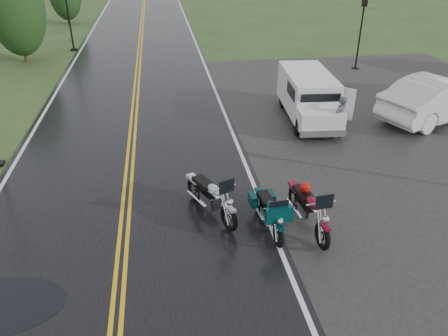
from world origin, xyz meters
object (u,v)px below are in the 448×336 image
object	(u,v)px
motorcycle_teal	(279,227)
lamp_post_far_right	(360,35)
van_white	(299,112)
sedan_white	(439,99)
motorcycle_silver	(229,209)
motorcycle_red	(324,226)
person_at_van	(340,118)
lamp_post_far_left	(68,12)

from	to	relation	value
motorcycle_teal	lamp_post_far_right	size ratio (longest dim) A/B	0.56
motorcycle_teal	van_white	distance (m)	6.89
sedan_white	lamp_post_far_right	bearing A→B (deg)	-20.96
motorcycle_silver	lamp_post_far_right	xyz separation A→B (m)	(9.46, 13.96, 1.17)
sedan_white	van_white	bearing A→B (deg)	74.64
van_white	motorcycle_red	bearing A→B (deg)	-97.86
van_white	sedan_white	bearing A→B (deg)	10.98
motorcycle_red	person_at_van	xyz separation A→B (m)	(2.82, 6.15, 0.11)
motorcycle_silver	lamp_post_far_left	distance (m)	21.98
motorcycle_red	lamp_post_far_left	xyz separation A→B (m)	(-9.03, 21.85, 1.66)
motorcycle_teal	lamp_post_far_right	distance (m)	17.04
van_white	lamp_post_far_left	distance (m)	18.50
motorcycle_teal	lamp_post_far_left	distance (m)	23.11
motorcycle_teal	person_at_van	bearing A→B (deg)	53.07
motorcycle_silver	sedan_white	world-z (taller)	sedan_white
motorcycle_red	motorcycle_silver	xyz separation A→B (m)	(-2.11, 1.06, -0.01)
lamp_post_far_right	person_at_van	bearing A→B (deg)	-117.08
van_white	sedan_white	xyz separation A→B (m)	(6.06, 0.71, -0.06)
person_at_van	sedan_white	world-z (taller)	sedan_white
person_at_van	lamp_post_far_left	distance (m)	19.74
motorcycle_teal	sedan_white	bearing A→B (deg)	36.05
motorcycle_teal	person_at_van	size ratio (longest dim) A/B	1.28
person_at_van	motorcycle_red	bearing A→B (deg)	32.43
sedan_white	motorcycle_teal	bearing A→B (deg)	107.92
motorcycle_teal	person_at_van	distance (m)	7.05
motorcycle_silver	van_white	xyz separation A→B (m)	(3.54, 5.60, 0.25)
motorcycle_red	motorcycle_silver	distance (m)	2.36
motorcycle_silver	person_at_van	size ratio (longest dim) A/B	1.45
motorcycle_teal	motorcycle_red	bearing A→B (deg)	-16.95
sedan_white	lamp_post_far_left	bearing A→B (deg)	26.77
van_white	person_at_van	world-z (taller)	van_white
van_white	sedan_white	size ratio (longest dim) A/B	0.90
person_at_van	lamp_post_far_left	bearing A→B (deg)	-85.85
person_at_van	lamp_post_far_right	distance (m)	10.02
person_at_van	lamp_post_far_right	world-z (taller)	lamp_post_far_right
lamp_post_far_right	lamp_post_far_left	bearing A→B (deg)	157.38
motorcycle_red	sedan_white	world-z (taller)	sedan_white
motorcycle_teal	sedan_white	world-z (taller)	sedan_white
person_at_van	motorcycle_teal	bearing A→B (deg)	24.05
motorcycle_red	lamp_post_far_right	distance (m)	16.76
motorcycle_red	motorcycle_teal	world-z (taller)	motorcycle_red
motorcycle_silver	person_at_van	bearing A→B (deg)	21.35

